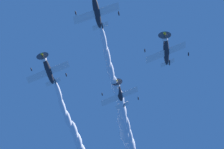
{
  "coord_description": "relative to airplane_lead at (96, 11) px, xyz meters",
  "views": [
    {
      "loc": [
        25.96,
        6.35,
        1.93
      ],
      "look_at": [
        -14.15,
        8.78,
        62.38
      ],
      "focal_mm": 51.21,
      "sensor_mm": 36.0,
      "label": 1
    }
  ],
  "objects": [
    {
      "name": "airplane_right_wingman",
      "position": [
        -13.71,
        -9.94,
        -1.06
      ],
      "size": [
        8.53,
        8.82,
        4.45
      ],
      "color": "#232328"
    },
    {
      "name": "airplane_left_wingman",
      "position": [
        -7.52,
        14.81,
        -0.69
      ],
      "size": [
        8.52,
        8.97,
        4.12
      ],
      "color": "#232328"
    },
    {
      "name": "airplane_slot_tail",
      "position": [
        -21.38,
        6.17,
        1.61
      ],
      "size": [
        8.58,
        8.99,
        3.94
      ],
      "color": "#232328"
    },
    {
      "name": "smoke_trail_lead",
      "position": [
        -31.9,
        8.14,
        2.71
      ],
      "size": [
        43.99,
        13.2,
        5.61
      ],
      "color": "white"
    },
    {
      "name": "airplane_lead",
      "position": [
        0.0,
        0.0,
        0.0
      ],
      "size": [
        8.54,
        9.09,
        3.8
      ],
      "color": "#232328"
    }
  ]
}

